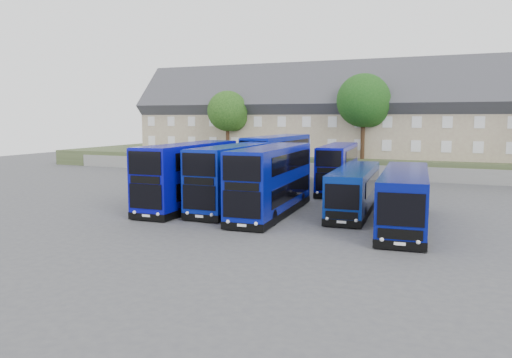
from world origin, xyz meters
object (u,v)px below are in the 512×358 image
Objects in this scene: tree_west at (229,113)px; dd_front_left at (189,176)px; dd_front_mid at (236,177)px; coach_east_a at (354,191)px; tree_mid at (365,103)px.

dd_front_left is at bearing -71.13° from tree_west.
dd_front_left is at bearing -164.39° from dd_front_mid.
dd_front_mid reaches higher than coach_east_a.
coach_east_a is at bearing 10.71° from dd_front_left.
tree_mid is at bearing 1.79° from tree_west.
tree_mid is (8.24, 23.22, 5.82)m from dd_front_left.
tree_west is at bearing 129.69° from coach_east_a.
dd_front_mid is (3.31, 0.98, -0.05)m from dd_front_left.
tree_west reaches higher than coach_east_a.
tree_west is (-7.76, 22.72, 4.80)m from dd_front_left.
tree_west is at bearing 116.15° from dd_front_mid.
dd_front_mid is 24.88m from tree_west.
dd_front_left is 1.26× the size of tree_mid.
dd_front_left is 1.52× the size of tree_west.
dd_front_mid is 1.23× the size of tree_mid.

